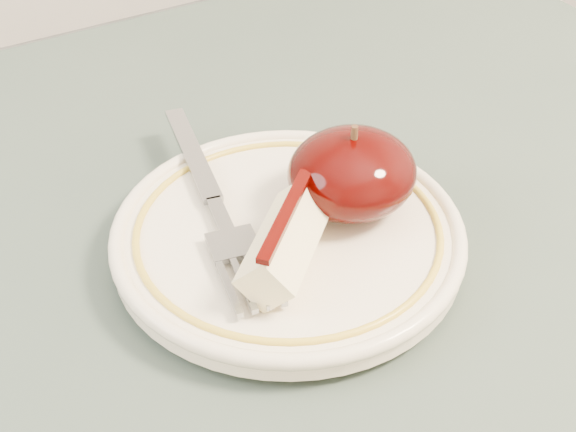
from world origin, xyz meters
TOP-DOWN VIEW (x-y plane):
  - plate at (0.05, 0.11)m, footprint 0.20×0.20m
  - apple_half at (0.10, 0.11)m, footprint 0.08×0.07m
  - apple_wedge at (0.04, 0.09)m, footprint 0.08×0.08m
  - fork at (0.02, 0.15)m, footprint 0.06×0.20m

SIDE VIEW (x-z plane):
  - plate at x=0.05m, z-range 0.75..0.77m
  - fork at x=0.02m, z-range 0.77..0.78m
  - apple_wedge at x=0.04m, z-range 0.77..0.80m
  - apple_half at x=0.10m, z-range 0.76..0.82m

